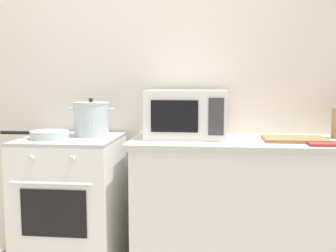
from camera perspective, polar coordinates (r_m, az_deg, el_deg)
The scene contains 9 objects.
back_wall at distance 2.81m, azimuth 1.25°, elevation 5.90°, with size 4.40×0.10×2.50m, color silver.
lower_cabinet_right at distance 2.61m, azimuth 14.08°, elevation -12.44°, with size 1.64×0.56×0.88m, color white.
countertop_right at distance 2.50m, azimuth 14.36°, elevation -2.40°, with size 1.70×0.60×0.04m, color beige.
stove at distance 2.71m, azimuth -13.63°, elevation -11.27°, with size 0.60×0.64×0.92m.
stock_pot at distance 2.64m, azimuth -10.97°, elevation 1.01°, with size 0.31×0.23×0.25m.
frying_pan at distance 2.58m, azimuth -16.83°, elevation -1.19°, with size 0.44×0.24×0.05m.
microwave at distance 2.52m, azimuth 2.67°, elevation 1.75°, with size 0.50×0.37×0.30m.
cutting_board at distance 2.50m, azimuth 17.70°, elevation -1.80°, with size 0.36×0.26×0.02m, color #997047.
oven_mitt at distance 2.38m, azimuth 21.61°, elevation -2.40°, with size 0.18×0.14×0.02m, color #993333.
Camera 1 is at (0.54, -1.83, 1.27)m, focal length 42.39 mm.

